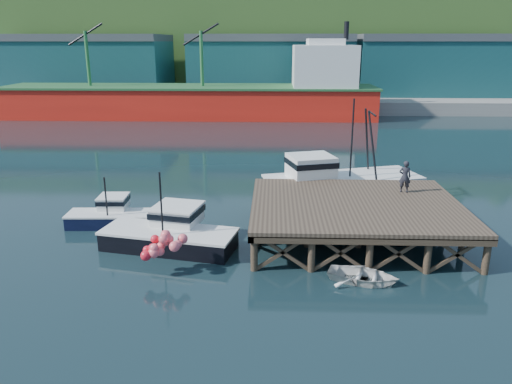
{
  "coord_description": "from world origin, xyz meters",
  "views": [
    {
      "loc": [
        0.71,
        -27.52,
        11.03
      ],
      "look_at": [
        -0.34,
        2.0,
        2.08
      ],
      "focal_mm": 35.0,
      "sensor_mm": 36.0,
      "label": 1
    }
  ],
  "objects_px": {
    "trawler": "(339,181)",
    "boat_navy": "(111,214)",
    "dockworker": "(405,177)",
    "boat_black": "(171,232)",
    "dinghy": "(363,276)"
  },
  "relations": [
    {
      "from": "boat_navy",
      "to": "dockworker",
      "type": "height_order",
      "value": "dockworker"
    },
    {
      "from": "boat_navy",
      "to": "dinghy",
      "type": "bearing_deg",
      "value": -29.1
    },
    {
      "from": "boat_navy",
      "to": "boat_black",
      "type": "distance_m",
      "value": 5.58
    },
    {
      "from": "boat_navy",
      "to": "trawler",
      "type": "height_order",
      "value": "trawler"
    },
    {
      "from": "trawler",
      "to": "dockworker",
      "type": "relative_size",
      "value": 5.86
    },
    {
      "from": "dinghy",
      "to": "dockworker",
      "type": "xyz_separation_m",
      "value": [
        3.71,
        7.98,
        2.77
      ]
    },
    {
      "from": "trawler",
      "to": "dinghy",
      "type": "relative_size",
      "value": 3.47
    },
    {
      "from": "dinghy",
      "to": "boat_black",
      "type": "bearing_deg",
      "value": 86.16
    },
    {
      "from": "boat_navy",
      "to": "trawler",
      "type": "distance_m",
      "value": 15.72
    },
    {
      "from": "boat_black",
      "to": "dockworker",
      "type": "xyz_separation_m",
      "value": [
        13.7,
        3.99,
        2.28
      ]
    },
    {
      "from": "trawler",
      "to": "boat_navy",
      "type": "bearing_deg",
      "value": -176.89
    },
    {
      "from": "boat_black",
      "to": "boat_navy",
      "type": "bearing_deg",
      "value": 154.97
    },
    {
      "from": "trawler",
      "to": "dockworker",
      "type": "bearing_deg",
      "value": -70.35
    },
    {
      "from": "boat_navy",
      "to": "boat_black",
      "type": "height_order",
      "value": "boat_black"
    },
    {
      "from": "dockworker",
      "to": "boat_navy",
      "type": "bearing_deg",
      "value": 10.86
    }
  ]
}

